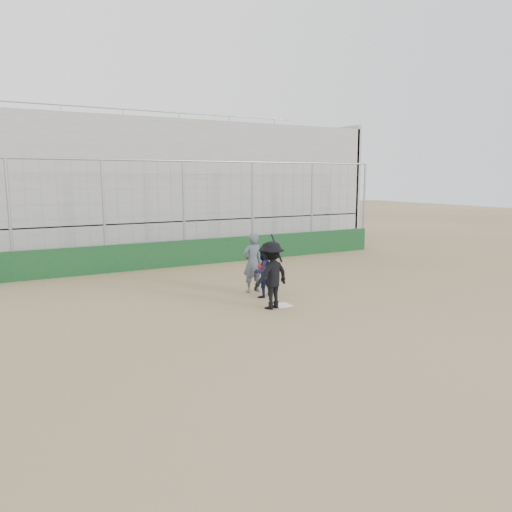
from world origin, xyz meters
TOP-DOWN VIEW (x-y plane):
  - ground at (0.00, 0.00)m, footprint 90.00×90.00m
  - home_plate at (0.00, 0.00)m, footprint 0.44×0.44m
  - backstop at (0.00, 7.00)m, footprint 18.10×0.25m
  - bleachers at (0.00, 11.95)m, footprint 20.25×6.70m
  - batter_at_plate at (-0.39, -0.09)m, footprint 1.28×0.95m
  - catcher_crouched at (0.03, 1.08)m, footprint 0.87×0.79m
  - umpire at (0.09, 1.77)m, footprint 0.66×0.45m

SIDE VIEW (x-z plane):
  - ground at x=0.00m, z-range 0.00..0.00m
  - home_plate at x=0.00m, z-range 0.00..0.02m
  - catcher_crouched at x=0.03m, z-range 0.00..1.01m
  - umpire at x=0.09m, z-range 0.00..1.60m
  - batter_at_plate at x=-0.39m, z-range -0.07..1.84m
  - backstop at x=0.00m, z-range -1.06..2.98m
  - bleachers at x=0.00m, z-range -0.57..6.41m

